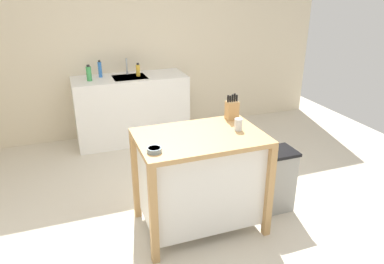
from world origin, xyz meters
The scene contains 12 objects.
ground_plane centered at (0.00, 0.00, 0.00)m, with size 6.86×6.86×0.00m, color beige.
wall_back centered at (0.00, 2.50, 1.30)m, with size 5.86×0.10×2.60m, color beige.
kitchen_island centered at (0.07, -0.03, 0.51)m, with size 1.08×0.72×0.90m.
knife_block centered at (0.49, 0.23, 1.00)m, with size 0.11×0.09×0.25m.
bowl_ceramic_wide centered at (-0.38, -0.22, 0.92)m, with size 0.11×0.11×0.04m.
drinking_cup centered at (0.42, -0.04, 0.96)m, with size 0.07×0.07×0.10m.
trash_bin centered at (0.85, -0.03, 0.32)m, with size 0.36×0.28×0.63m.
sink_counter centered at (-0.10, 2.15, 0.46)m, with size 1.51×0.60×0.91m.
sink_faucet centered at (-0.10, 2.29, 1.02)m, with size 0.02×0.02×0.22m.
bottle_spray_cleaner centered at (-0.63, 2.10, 1.01)m, with size 0.07×0.07×0.21m.
bottle_hand_soap centered at (-0.47, 2.25, 1.02)m, with size 0.05×0.05×0.23m.
bottle_dish_soap centered at (0.02, 2.14, 1.00)m, with size 0.05×0.05×0.18m.
Camera 1 is at (-0.96, -2.64, 2.10)m, focal length 34.02 mm.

